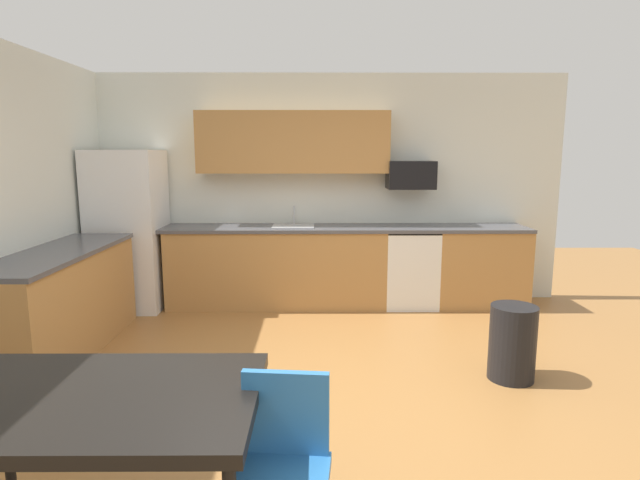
% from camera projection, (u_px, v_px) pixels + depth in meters
% --- Properties ---
extents(ground_plane, '(12.00, 12.00, 0.00)m').
position_uv_depth(ground_plane, '(321.00, 394.00, 3.83)').
color(ground_plane, '#9E6B38').
extents(wall_back, '(5.80, 0.10, 2.70)m').
position_uv_depth(wall_back, '(319.00, 189.00, 6.22)').
color(wall_back, silver).
rests_on(wall_back, ground).
extents(cabinet_run_back, '(2.51, 0.60, 0.90)m').
position_uv_depth(cabinet_run_back, '(277.00, 268.00, 6.02)').
color(cabinet_run_back, '#AD7A42').
rests_on(cabinet_run_back, ground).
extents(cabinet_run_back_right, '(1.04, 0.60, 0.90)m').
position_uv_depth(cabinet_run_back_right, '(479.00, 267.00, 6.04)').
color(cabinet_run_back_right, '#AD7A42').
rests_on(cabinet_run_back_right, ground).
extents(cabinet_run_left, '(0.60, 2.00, 0.90)m').
position_uv_depth(cabinet_run_left, '(60.00, 305.00, 4.53)').
color(cabinet_run_left, '#AD7A42').
rests_on(cabinet_run_left, ground).
extents(countertop_back, '(4.80, 0.64, 0.04)m').
position_uv_depth(countertop_back, '(319.00, 228.00, 5.95)').
color(countertop_back, '#4C4C51').
rests_on(countertop_back, cabinet_run_back).
extents(countertop_left, '(0.64, 2.00, 0.04)m').
position_uv_depth(countertop_left, '(56.00, 253.00, 4.45)').
color(countertop_left, '#4C4C51').
rests_on(countertop_left, cabinet_run_left).
extents(upper_cabinets_back, '(2.20, 0.34, 0.70)m').
position_uv_depth(upper_cabinets_back, '(293.00, 142.00, 5.91)').
color(upper_cabinets_back, '#AD7A42').
extents(refrigerator, '(0.76, 0.70, 1.81)m').
position_uv_depth(refrigerator, '(129.00, 230.00, 5.86)').
color(refrigerator, white).
rests_on(refrigerator, ground).
extents(oven_range, '(0.60, 0.60, 0.91)m').
position_uv_depth(oven_range, '(409.00, 267.00, 6.03)').
color(oven_range, white).
rests_on(oven_range, ground).
extents(microwave, '(0.54, 0.36, 0.32)m').
position_uv_depth(microwave, '(411.00, 175.00, 5.95)').
color(microwave, black).
extents(sink_basin, '(0.48, 0.40, 0.14)m').
position_uv_depth(sink_basin, '(293.00, 232.00, 5.95)').
color(sink_basin, '#A5A8AD').
rests_on(sink_basin, countertop_back).
extents(sink_faucet, '(0.02, 0.02, 0.24)m').
position_uv_depth(sink_faucet, '(294.00, 216.00, 6.10)').
color(sink_faucet, '#B2B5BA').
rests_on(sink_faucet, countertop_back).
extents(dining_table, '(1.40, 0.90, 0.77)m').
position_uv_depth(dining_table, '(94.00, 408.00, 2.19)').
color(dining_table, black).
rests_on(dining_table, ground).
extents(chair_near_table, '(0.44, 0.44, 0.85)m').
position_uv_depth(chair_near_table, '(282.00, 460.00, 2.15)').
color(chair_near_table, '#2D72B7').
rests_on(chair_near_table, ground).
extents(trash_bin, '(0.36, 0.36, 0.60)m').
position_uv_depth(trash_bin, '(512.00, 343.00, 4.05)').
color(trash_bin, black).
rests_on(trash_bin, ground).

